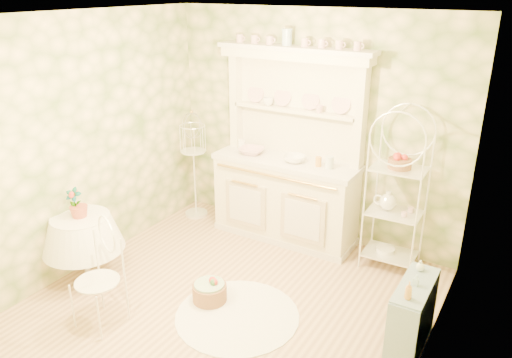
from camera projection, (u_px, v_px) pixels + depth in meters
The scene contains 22 objects.
floor at pixel (230, 303), 4.91m from camera, with size 3.60×3.60×0.00m, color tan.
ceiling at pixel (223, 16), 3.91m from camera, with size 3.60×3.60×0.00m, color white.
wall_left at pixel (86, 144), 5.27m from camera, with size 3.60×3.60×0.00m, color beige.
wall_right at pixel (436, 223), 3.55m from camera, with size 3.60×3.60×0.00m, color beige.
wall_back at pixel (313, 128), 5.84m from camera, with size 3.60×3.60×0.00m, color beige.
wall_front at pixel (58, 270), 2.97m from camera, with size 3.60×3.60×0.00m, color beige.
kitchen_dresser at pixel (286, 148), 5.79m from camera, with size 1.87×0.61×2.29m, color white.
bakers_rack at pixel (397, 187), 5.22m from camera, with size 0.59×0.42×1.89m, color white.
side_shelf at pixel (412, 315), 4.24m from camera, with size 0.27×0.72×0.62m, color #8098AA.
round_table at pixel (85, 249), 5.23m from camera, with size 0.61×0.61×0.67m, color white.
cafe_chair at pixel (98, 288), 4.49m from camera, with size 0.35×0.35×0.77m, color white.
birdcage_stand at pixel (194, 162), 6.50m from camera, with size 0.36×0.36×1.52m, color white.
floor_basket at pixel (209, 290), 4.91m from camera, with size 0.38×0.38×0.25m, color #946640.
lace_rug at pixel (237, 315), 4.72m from camera, with size 1.18×1.18×0.01m, color white.
bowl_floral at pixel (252, 153), 6.03m from camera, with size 0.30×0.30×0.07m, color white.
bowl_white at pixel (294, 161), 5.75m from camera, with size 0.25×0.25×0.08m, color white.
cup_left at pixel (268, 103), 5.91m from camera, with size 0.12×0.12×0.10m, color white.
cup_right at pixel (319, 110), 5.59m from camera, with size 0.09×0.09×0.08m, color white.
potted_geranium at pixel (75, 205), 5.04m from camera, with size 0.16×0.11×0.31m, color #3F7238.
bottle_amber at pixel (408, 292), 3.92m from camera, with size 0.06×0.06×0.15m, color #C58A33.
bottle_blue at pixel (416, 281), 4.11m from camera, with size 0.05×0.05×0.10m, color #A6C7D5.
bottle_glass at pixel (420, 267), 4.32m from camera, with size 0.08×0.08×0.10m, color silver.
Camera 1 is at (2.33, -3.39, 2.95)m, focal length 35.00 mm.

